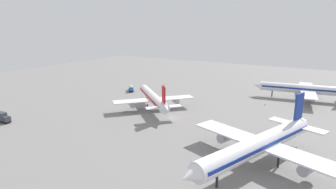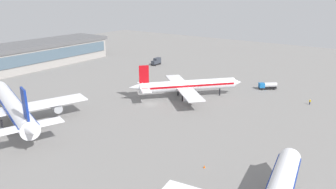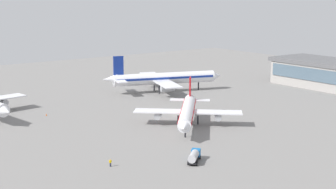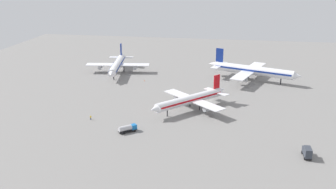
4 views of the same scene
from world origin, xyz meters
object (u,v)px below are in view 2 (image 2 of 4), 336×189
at_px(airplane_at_gate, 187,86).
at_px(airplane_taxiing, 13,106).
at_px(safety_cone_near_gate, 204,167).
at_px(fuel_truck, 268,85).
at_px(catering_truck, 156,61).
at_px(ground_crew_worker, 310,102).

distance_m(airplane_at_gate, airplane_taxiing, 51.69).
bearing_deg(airplane_at_gate, airplane_taxiing, -166.72).
height_order(airplane_taxiing, safety_cone_near_gate, airplane_taxiing).
distance_m(airplane_taxiing, safety_cone_near_gate, 52.68).
bearing_deg(fuel_truck, catering_truck, -49.14).
height_order(airplane_at_gate, safety_cone_near_gate, airplane_at_gate).
relative_size(airplane_at_gate, catering_truck, 5.49).
bearing_deg(ground_crew_worker, fuel_truck, 76.11).
relative_size(airplane_at_gate, airplane_taxiing, 0.68).
distance_m(airplane_taxiing, catering_truck, 80.43).
bearing_deg(airplane_at_gate, ground_crew_worker, -22.43).
xyz_separation_m(airplane_taxiing, fuel_truck, (-70.59, 43.37, -3.79)).
distance_m(airplane_at_gate, fuel_truck, 31.48).
distance_m(fuel_truck, safety_cone_near_gate, 61.36).
bearing_deg(catering_truck, fuel_truck, 79.91).
height_order(airplane_at_gate, fuel_truck, airplane_at_gate).
bearing_deg(fuel_truck, ground_crew_worker, 111.78).
xyz_separation_m(airplane_at_gate, airplane_taxiing, (45.33, -24.81, 0.95)).
relative_size(airplane_at_gate, ground_crew_worker, 18.56).
height_order(fuel_truck, safety_cone_near_gate, fuel_truck).
relative_size(airplane_taxiing, fuel_truck, 7.52).
bearing_deg(catering_truck, airplane_at_gate, 47.03).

